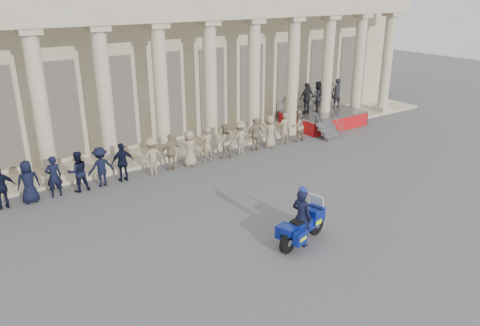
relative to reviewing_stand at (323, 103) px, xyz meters
The scene contains 6 objects.
ground 14.19m from the reviewing_stand, 145.12° to the right, with size 90.00×90.00×0.00m, color #4A4A4D.
building 13.73m from the reviewing_stand, 150.09° to the left, with size 40.00×12.50×9.00m.
officer_rank 14.19m from the reviewing_stand, behind, with size 22.49×0.63×1.67m.
reviewing_stand is the anchor object (origin of this frame).
motorcycle 13.96m from the reviewing_stand, 136.37° to the right, with size 2.24×1.14×1.46m.
rider 14.05m from the reviewing_stand, 136.61° to the right, with size 0.61×0.79×2.00m.
Camera 1 is at (-7.64, -11.24, 7.70)m, focal length 35.00 mm.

